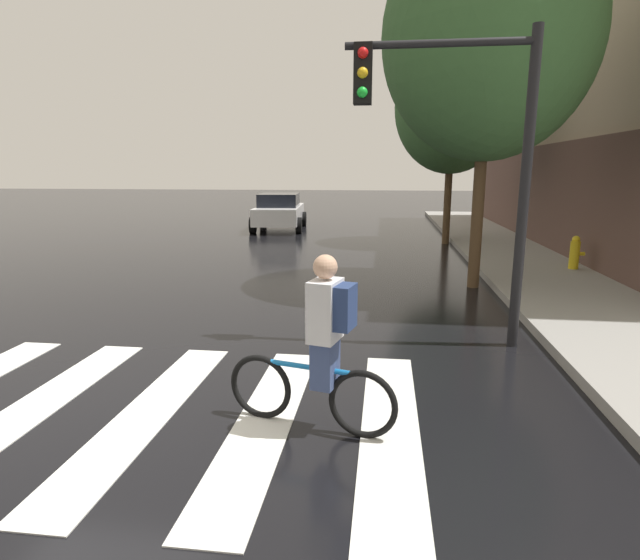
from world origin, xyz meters
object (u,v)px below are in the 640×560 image
at_px(sedan_mid, 279,211).
at_px(street_tree_mid, 452,107).
at_px(fire_hydrant, 575,253).
at_px(traffic_light_near, 463,136).
at_px(street_tree_near, 489,36).
at_px(cyclist, 322,345).

distance_m(sedan_mid, street_tree_mid, 8.08).
bearing_deg(fire_hydrant, sedan_mid, 136.42).
bearing_deg(traffic_light_near, street_tree_mid, 84.16).
height_order(sedan_mid, street_tree_near, street_tree_near).
bearing_deg(street_tree_mid, cyclist, -101.27).
relative_size(fire_hydrant, street_tree_near, 0.11).
bearing_deg(cyclist, sedan_mid, 103.06).
xyz_separation_m(traffic_light_near, fire_hydrant, (3.45, 5.33, -2.33)).
bearing_deg(street_tree_mid, fire_hydrant, -64.41).
distance_m(sedan_mid, street_tree_near, 12.46).
relative_size(traffic_light_near, fire_hydrant, 5.38).
bearing_deg(traffic_light_near, sedan_mid, 111.30).
distance_m(street_tree_near, street_tree_mid, 6.61).
relative_size(cyclist, street_tree_mid, 0.26).
distance_m(traffic_light_near, street_tree_mid, 10.49).
xyz_separation_m(sedan_mid, traffic_light_near, (5.34, -13.68, 2.09)).
bearing_deg(sedan_mid, street_tree_near, -57.95).
xyz_separation_m(street_tree_near, street_tree_mid, (0.16, 6.59, -0.54)).
relative_size(sedan_mid, fire_hydrant, 5.71).
height_order(sedan_mid, traffic_light_near, traffic_light_near).
bearing_deg(fire_hydrant, street_tree_mid, 115.59).
bearing_deg(cyclist, traffic_light_near, 60.29).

